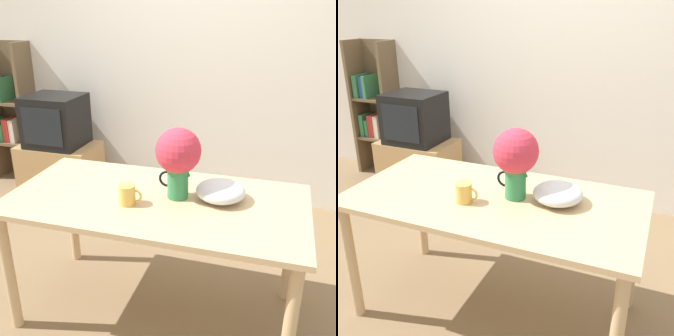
# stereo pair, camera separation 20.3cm
# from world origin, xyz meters

# --- Properties ---
(ground_plane) EXTENTS (12.00, 12.00, 0.00)m
(ground_plane) POSITION_xyz_m (0.00, 0.00, 0.00)
(ground_plane) COLOR #7F6647
(wall_back) EXTENTS (8.00, 0.05, 2.60)m
(wall_back) POSITION_xyz_m (0.00, 1.60, 1.30)
(wall_back) COLOR silver
(wall_back) RESTS_ON ground_plane
(table) EXTENTS (1.56, 0.80, 0.74)m
(table) POSITION_xyz_m (0.10, -0.06, 0.65)
(table) COLOR tan
(table) RESTS_ON ground_plane
(flower_vase) EXTENTS (0.24, 0.24, 0.38)m
(flower_vase) POSITION_xyz_m (0.21, -0.02, 0.97)
(flower_vase) COLOR #2D844C
(flower_vase) RESTS_ON table
(coffee_mug) EXTENTS (0.12, 0.09, 0.10)m
(coffee_mug) POSITION_xyz_m (-0.01, -0.17, 0.79)
(coffee_mug) COLOR gold
(coffee_mug) RESTS_ON table
(white_bowl) EXTENTS (0.26, 0.26, 0.10)m
(white_bowl) POSITION_xyz_m (0.43, 0.01, 0.79)
(white_bowl) COLOR silver
(white_bowl) RESTS_ON table
(tv_stand) EXTENTS (0.69, 0.45, 0.52)m
(tv_stand) POSITION_xyz_m (-1.23, 1.13, 0.26)
(tv_stand) COLOR tan
(tv_stand) RESTS_ON ground_plane
(tv_set) EXTENTS (0.48, 0.44, 0.45)m
(tv_set) POSITION_xyz_m (-1.23, 1.13, 0.75)
(tv_set) COLOR black
(tv_set) RESTS_ON tv_stand
(bookshelf) EXTENTS (0.46, 0.27, 1.39)m
(bookshelf) POSITION_xyz_m (-1.96, 1.46, 0.69)
(bookshelf) COLOR brown
(bookshelf) RESTS_ON ground_plane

